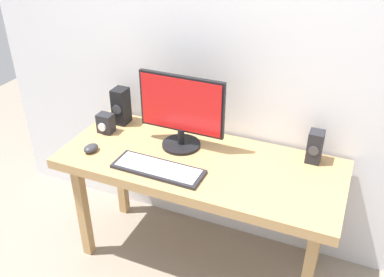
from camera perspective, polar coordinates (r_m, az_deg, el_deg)
ground_plane at (r=2.67m, az=0.91°, el=-15.63°), size 6.00×6.00×0.00m
desk at (r=2.25m, az=1.04°, el=-4.43°), size 1.47×0.61×0.71m
monitor at (r=2.24m, az=-1.43°, el=3.72°), size 0.47×0.21×0.40m
keyboard_primary at (r=2.14m, az=-4.51°, el=-4.04°), size 0.47×0.17×0.02m
mouse at (r=2.34m, az=-13.28°, el=-1.26°), size 0.08×0.10×0.04m
speaker_right at (r=2.25m, az=16.03°, el=-1.06°), size 0.07×0.09×0.17m
speaker_left at (r=2.55m, az=-9.41°, el=4.28°), size 0.08×0.10×0.22m
audio_controller at (r=2.48m, az=-11.41°, el=2.00°), size 0.09×0.08×0.11m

